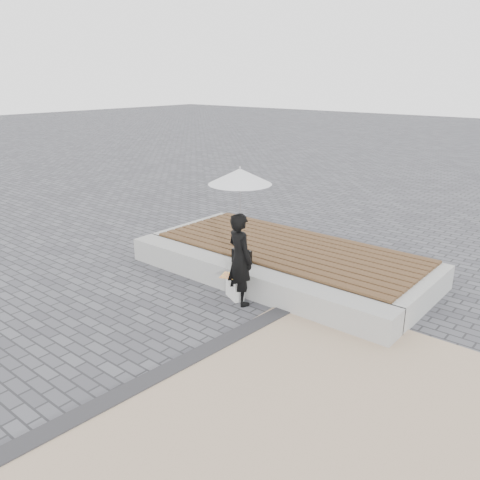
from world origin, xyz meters
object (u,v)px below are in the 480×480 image
(parasol, at_px, (240,176))
(woman, at_px, (240,259))
(canvas_tote, at_px, (235,287))
(seating_ledge, at_px, (246,279))
(handbag, at_px, (242,257))

(parasol, bearing_deg, woman, 0.00)
(parasol, distance_m, canvas_tote, 1.76)
(seating_ledge, distance_m, canvas_tote, 0.31)
(woman, height_order, handbag, woman)
(parasol, bearing_deg, seating_ledge, 117.08)
(woman, relative_size, handbag, 4.29)
(woman, xyz_separation_m, handbag, (-0.37, 0.49, -0.19))
(handbag, bearing_deg, seating_ledge, -34.58)
(woman, distance_m, handbag, 0.64)
(handbag, bearing_deg, canvas_tote, -67.68)
(seating_ledge, distance_m, woman, 0.66)
(woman, xyz_separation_m, parasol, (-0.00, 0.00, 1.23))
(handbag, height_order, canvas_tote, handbag)
(woman, distance_m, parasol, 1.23)
(parasol, relative_size, canvas_tote, 3.04)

